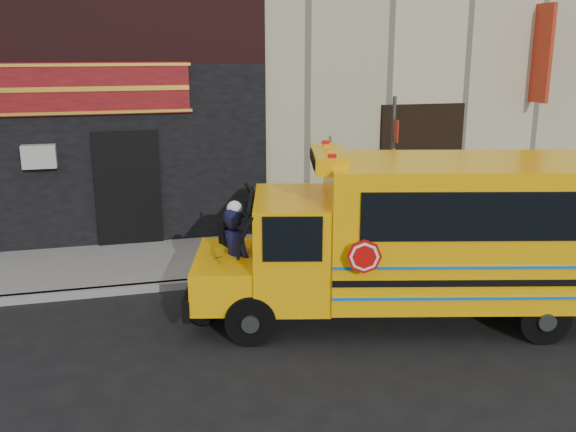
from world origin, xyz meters
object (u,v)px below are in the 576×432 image
at_px(school_bus, 422,234).
at_px(bicycle, 236,285).
at_px(sign_pole, 392,177).
at_px(cyclist, 236,265).

xyz_separation_m(school_bus, bicycle, (-3.02, 0.82, -0.93)).
bearing_deg(school_bus, bicycle, 164.87).
relative_size(school_bus, bicycle, 3.75).
relative_size(sign_pole, bicycle, 1.86).
xyz_separation_m(sign_pole, bicycle, (-3.53, -1.66, -1.38)).
bearing_deg(cyclist, school_bus, -134.89).
height_order(school_bus, cyclist, school_bus).
distance_m(bicycle, cyclist, 0.38).
height_order(school_bus, bicycle, school_bus).
bearing_deg(cyclist, sign_pole, -94.76).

